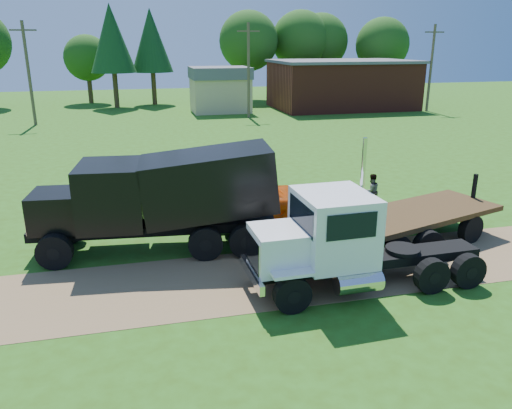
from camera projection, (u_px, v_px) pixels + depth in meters
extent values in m
plane|color=#2C4F11|center=(310.00, 272.00, 16.43)|extent=(140.00, 140.00, 0.00)
cube|color=brown|center=(310.00, 272.00, 16.43)|extent=(120.00, 4.20, 0.01)
cube|color=black|center=(368.00, 260.00, 15.46)|extent=(7.40, 1.12, 0.30)
cylinder|color=black|center=(292.00, 295.00, 13.86)|extent=(1.09, 0.37, 1.08)
cylinder|color=black|center=(292.00, 295.00, 13.86)|extent=(0.39, 0.37, 0.38)
cylinder|color=black|center=(270.00, 264.00, 15.79)|extent=(1.09, 0.37, 1.08)
cylinder|color=black|center=(270.00, 264.00, 15.79)|extent=(0.39, 0.37, 0.38)
cylinder|color=black|center=(432.00, 276.00, 14.97)|extent=(1.09, 0.37, 1.08)
cylinder|color=black|center=(432.00, 276.00, 14.97)|extent=(0.39, 0.37, 0.38)
cylinder|color=black|center=(395.00, 249.00, 16.90)|extent=(1.09, 0.37, 1.08)
cylinder|color=black|center=(395.00, 249.00, 16.90)|extent=(0.39, 0.37, 0.38)
cylinder|color=black|center=(468.00, 271.00, 15.29)|extent=(1.09, 0.37, 1.08)
cylinder|color=black|center=(468.00, 271.00, 15.29)|extent=(0.39, 0.37, 0.38)
cylinder|color=black|center=(428.00, 245.00, 17.22)|extent=(1.09, 0.37, 1.08)
cylinder|color=black|center=(428.00, 245.00, 17.22)|extent=(0.39, 0.37, 0.38)
cube|color=white|center=(283.00, 248.00, 14.53)|extent=(1.81, 1.72, 1.18)
cube|color=silver|center=(253.00, 252.00, 14.33)|extent=(0.12, 1.48, 0.98)
cube|color=silver|center=(252.00, 274.00, 14.53)|extent=(0.21, 2.27, 0.30)
cube|color=white|center=(333.00, 227.00, 14.77)|extent=(2.13, 2.41, 2.07)
cube|color=black|center=(302.00, 216.00, 14.38)|extent=(0.10, 1.97, 0.84)
cube|color=black|center=(352.00, 226.00, 13.55)|extent=(1.48, 0.08, 0.74)
cube|color=black|center=(319.00, 201.00, 15.73)|extent=(1.48, 0.08, 0.74)
cube|color=white|center=(293.00, 274.00, 13.66)|extent=(1.19, 0.47, 0.10)
cube|color=white|center=(271.00, 245.00, 15.59)|extent=(1.19, 0.47, 0.10)
cylinder|color=silver|center=(358.00, 283.00, 14.24)|extent=(1.39, 0.63, 0.59)
cylinder|color=silver|center=(360.00, 210.00, 15.48)|extent=(0.14, 0.14, 4.53)
cylinder|color=black|center=(403.00, 249.00, 15.69)|extent=(1.11, 1.11, 0.12)
cube|color=black|center=(155.00, 227.00, 17.98)|extent=(8.76, 1.92, 0.33)
cylinder|color=black|center=(55.00, 252.00, 16.54)|extent=(1.23, 0.49, 1.20)
cylinder|color=black|center=(55.00, 252.00, 16.54)|extent=(0.46, 0.44, 0.42)
cylinder|color=black|center=(69.00, 228.00, 18.69)|extent=(1.23, 0.49, 1.20)
cylinder|color=black|center=(69.00, 228.00, 18.69)|extent=(0.46, 0.44, 0.42)
cylinder|color=black|center=(206.00, 244.00, 17.23)|extent=(1.23, 0.49, 1.20)
cylinder|color=black|center=(206.00, 244.00, 17.23)|extent=(0.46, 0.44, 0.42)
cylinder|color=black|center=(203.00, 221.00, 19.37)|extent=(1.23, 0.49, 1.20)
cylinder|color=black|center=(203.00, 221.00, 19.37)|extent=(0.46, 0.44, 0.42)
cylinder|color=black|center=(246.00, 241.00, 17.42)|extent=(1.23, 0.49, 1.20)
cylinder|color=black|center=(246.00, 241.00, 17.42)|extent=(0.46, 0.44, 0.42)
cylinder|color=black|center=(239.00, 219.00, 19.57)|extent=(1.23, 0.49, 1.20)
cylinder|color=black|center=(239.00, 219.00, 19.57)|extent=(0.46, 0.44, 0.42)
cube|color=black|center=(62.00, 210.00, 17.29)|extent=(2.13, 2.03, 1.30)
cube|color=silver|center=(32.00, 213.00, 17.18)|extent=(0.24, 1.63, 1.09)
cube|color=black|center=(112.00, 194.00, 17.38)|extent=(2.41, 2.81, 2.17)
cube|color=black|center=(79.00, 182.00, 17.08)|extent=(0.26, 2.17, 0.87)
cube|color=black|center=(208.00, 183.00, 17.76)|extent=(5.00, 3.05, 2.64)
imported|color=#D04E09|center=(259.00, 200.00, 21.49)|extent=(5.47, 2.76, 1.48)
cube|color=#352111|center=(398.00, 218.00, 18.17)|extent=(9.02, 4.99, 0.19)
cube|color=black|center=(397.00, 225.00, 18.25)|extent=(8.58, 3.55, 0.27)
cylinder|color=black|center=(362.00, 259.00, 16.12)|extent=(1.13, 0.62, 1.08)
cylinder|color=black|center=(319.00, 237.00, 17.97)|extent=(1.13, 0.62, 1.08)
cylinder|color=black|center=(471.00, 229.00, 18.74)|extent=(1.13, 0.62, 1.08)
cylinder|color=black|center=(423.00, 212.00, 20.59)|extent=(1.13, 0.62, 1.08)
cube|color=black|center=(305.00, 224.00, 15.96)|extent=(0.16, 0.16, 1.08)
cube|color=black|center=(474.00, 187.00, 20.05)|extent=(0.16, 0.16, 1.08)
imported|color=#999999|center=(277.00, 250.00, 16.13)|extent=(0.68, 0.72, 1.65)
imported|color=#999999|center=(371.00, 191.00, 22.56)|extent=(0.82, 0.66, 1.60)
cube|color=maroon|center=(342.00, 86.00, 56.66)|extent=(15.00, 10.00, 5.00)
cube|color=#57585C|center=(343.00, 61.00, 55.84)|extent=(15.40, 10.40, 0.30)
cube|color=tan|center=(220.00, 95.00, 53.70)|extent=(6.00, 5.00, 3.60)
cube|color=#57585C|center=(220.00, 73.00, 52.99)|extent=(6.20, 5.40, 1.20)
cylinder|color=#4B3D2A|center=(29.00, 74.00, 44.17)|extent=(0.28, 0.28, 9.00)
cube|color=#4B3D2A|center=(23.00, 30.00, 43.02)|extent=(2.20, 0.14, 0.14)
cylinder|color=#4B3D2A|center=(249.00, 71.00, 48.70)|extent=(0.28, 0.28, 9.00)
cube|color=#4B3D2A|center=(248.00, 31.00, 47.55)|extent=(2.20, 0.14, 0.14)
cylinder|color=#4B3D2A|center=(431.00, 69.00, 53.24)|extent=(0.28, 0.28, 9.00)
cube|color=#4B3D2A|center=(435.00, 32.00, 52.09)|extent=(2.20, 0.14, 0.14)
cylinder|color=#392B17|center=(90.00, 91.00, 61.49)|extent=(0.56, 0.56, 2.90)
sphere|color=#164A12|center=(87.00, 58.00, 60.27)|extent=(5.47, 5.47, 5.47)
cylinder|color=#392B17|center=(154.00, 88.00, 59.93)|extent=(0.56, 0.56, 3.87)
cone|color=#0F3311|center=(151.00, 40.00, 58.23)|extent=(4.86, 4.86, 7.18)
cylinder|color=#392B17|center=(249.00, 84.00, 64.64)|extent=(0.56, 0.56, 3.95)
sphere|color=#164A12|center=(248.00, 41.00, 62.97)|extent=(7.45, 7.45, 7.45)
cylinder|color=#392B17|center=(299.00, 82.00, 67.43)|extent=(0.56, 0.56, 4.02)
sphere|color=#164A12|center=(300.00, 40.00, 65.74)|extent=(7.59, 7.59, 7.59)
cylinder|color=#392B17|center=(379.00, 84.00, 67.33)|extent=(0.56, 0.56, 3.70)
sphere|color=#164A12|center=(382.00, 45.00, 65.77)|extent=(6.98, 6.98, 6.98)
cylinder|color=#392B17|center=(116.00, 90.00, 57.00)|extent=(0.56, 0.56, 3.98)
cone|color=#0F3311|center=(111.00, 38.00, 55.25)|extent=(5.00, 5.00, 7.39)
cylinder|color=#392B17|center=(319.00, 82.00, 68.89)|extent=(0.56, 0.56, 3.92)
sphere|color=#164A12|center=(320.00, 41.00, 67.24)|extent=(7.39, 7.39, 7.39)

